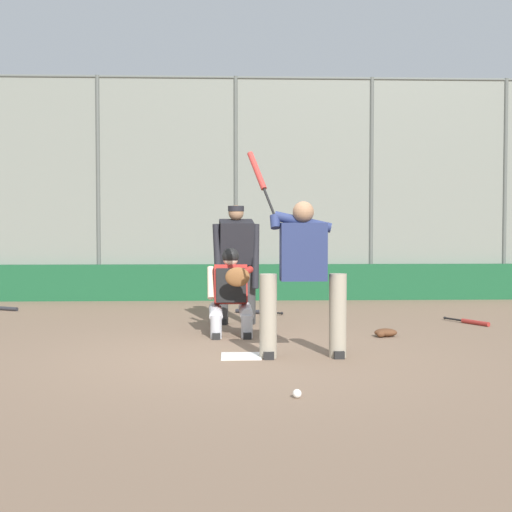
# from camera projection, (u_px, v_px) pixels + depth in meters

# --- Properties ---
(ground_plane) EXTENTS (160.00, 160.00, 0.00)m
(ground_plane) POSITION_uv_depth(u_px,v_px,m) (241.00, 357.00, 7.70)
(ground_plane) COLOR #7A604C
(home_plate_marker) EXTENTS (0.43, 0.43, 0.01)m
(home_plate_marker) POSITION_uv_depth(u_px,v_px,m) (241.00, 356.00, 7.70)
(home_plate_marker) COLOR white
(home_plate_marker) RESTS_ON ground_plane
(backstop_fence) EXTENTS (15.76, 0.08, 4.27)m
(backstop_fence) POSITION_uv_depth(u_px,v_px,m) (236.00, 184.00, 13.62)
(backstop_fence) COLOR #515651
(backstop_fence) RESTS_ON ground_plane
(padding_wall) EXTENTS (15.36, 0.18, 0.68)m
(padding_wall) POSITION_uv_depth(u_px,v_px,m) (236.00, 282.00, 13.59)
(padding_wall) COLOR #19512D
(padding_wall) RESTS_ON ground_plane
(bleachers_beyond) EXTENTS (10.97, 2.50, 1.48)m
(bleachers_beyond) POSITION_uv_depth(u_px,v_px,m) (353.00, 267.00, 16.29)
(bleachers_beyond) COLOR slate
(bleachers_beyond) RESTS_ON ground_plane
(batter_at_plate) EXTENTS (1.07, 0.60, 2.25)m
(batter_at_plate) POSITION_uv_depth(u_px,v_px,m) (302.00, 272.00, 7.63)
(batter_at_plate) COLOR gray
(batter_at_plate) RESTS_ON ground_plane
(catcher_behind_plate) EXTENTS (0.60, 0.71, 1.13)m
(catcher_behind_plate) POSITION_uv_depth(u_px,v_px,m) (231.00, 291.00, 9.10)
(catcher_behind_plate) COLOR #B7B7BC
(catcher_behind_plate) RESTS_ON ground_plane
(umpire_home) EXTENTS (0.69, 0.46, 1.71)m
(umpire_home) POSITION_uv_depth(u_px,v_px,m) (236.00, 260.00, 10.24)
(umpire_home) COLOR #333333
(umpire_home) RESTS_ON ground_plane
(spare_bat_near_backstop) EXTENTS (0.45, 0.77, 0.07)m
(spare_bat_near_backstop) POSITION_uv_depth(u_px,v_px,m) (472.00, 322.00, 10.26)
(spare_bat_near_backstop) COLOR black
(spare_bat_near_backstop) RESTS_ON ground_plane
(spare_bat_by_padding) EXTENTS (0.80, 0.43, 0.07)m
(spare_bat_by_padding) POSITION_uv_depth(u_px,v_px,m) (3.00, 308.00, 11.97)
(spare_bat_by_padding) COLOR black
(spare_bat_by_padding) RESTS_ON ground_plane
(spare_bat_third_base_side) EXTENTS (0.76, 0.41, 0.07)m
(spare_bat_third_base_side) POSITION_uv_depth(u_px,v_px,m) (253.00, 312.00, 11.50)
(spare_bat_third_base_side) COLOR black
(spare_bat_third_base_side) RESTS_ON ground_plane
(fielding_glove_on_dirt) EXTENTS (0.29, 0.22, 0.11)m
(fielding_glove_on_dirt) POSITION_uv_depth(u_px,v_px,m) (385.00, 333.00, 9.09)
(fielding_glove_on_dirt) COLOR #56331E
(fielding_glove_on_dirt) RESTS_ON ground_plane
(baseball_loose) EXTENTS (0.07, 0.07, 0.07)m
(baseball_loose) POSITION_uv_depth(u_px,v_px,m) (297.00, 394.00, 5.85)
(baseball_loose) COLOR white
(baseball_loose) RESTS_ON ground_plane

